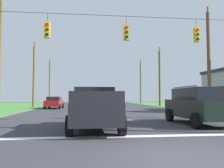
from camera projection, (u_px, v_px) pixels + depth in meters
ground_plane at (178, 159)px, 5.50m from camera, size 120.00×120.00×0.00m
stop_bar_stripe at (145, 136)px, 8.66m from camera, size 15.87×0.45×0.01m
lane_dash_0 at (121, 120)px, 14.62m from camera, size 2.50×0.15×0.01m
lane_dash_1 at (109, 112)px, 21.96m from camera, size 2.50×0.15×0.01m
lane_dash_2 at (103, 108)px, 30.13m from camera, size 2.50×0.15×0.01m
lane_dash_3 at (100, 106)px, 37.18m from camera, size 2.50×0.15×0.01m
lane_dash_4 at (99, 105)px, 40.99m from camera, size 2.50×0.15×0.01m
overhead_signal_span at (125, 58)px, 14.01m from camera, size 19.10×0.31×7.12m
pickup_truck at (94, 108)px, 10.65m from camera, size 2.29×5.40×1.95m
suv_black at (198, 105)px, 12.45m from camera, size 2.29×4.84×2.05m
distant_car_crossing_white at (224, 103)px, 25.21m from camera, size 2.25×4.41×1.52m
distant_car_oncoming at (107, 102)px, 29.24m from camera, size 4.41×2.25×1.52m
distant_car_far_parked at (54, 102)px, 29.34m from camera, size 2.15×4.37×1.52m
utility_pole_mid_right at (209, 61)px, 22.08m from camera, size 0.34×1.62×10.37m
utility_pole_far_right at (160, 78)px, 37.03m from camera, size 0.33×2.00×9.73m
utility_pole_near_left at (141, 82)px, 49.83m from camera, size 0.30×1.67×9.71m
utility_pole_far_left at (0, 52)px, 19.22m from camera, size 0.33×1.94×10.78m
utility_pole_distant_right at (34, 75)px, 33.44m from camera, size 0.32×1.85×9.71m
utility_pole_distant_left at (50, 82)px, 47.64m from camera, size 0.27×1.93×9.63m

